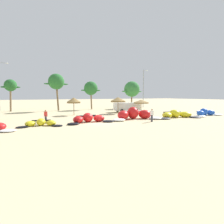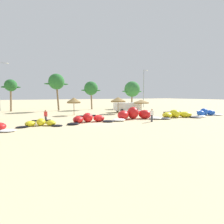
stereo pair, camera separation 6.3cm
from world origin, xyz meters
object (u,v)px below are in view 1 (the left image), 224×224
Objects in this scene: parked_van at (126,106)px; beach_umbrella_middle at (74,100)px; kite_center at (134,114)px; lamppost_west_center at (144,87)px; kite_right at (206,113)px; palm_center_right at (132,89)px; palm_left at (10,86)px; palm_center_left at (91,89)px; kite_right_of_center at (176,115)px; person_by_umbrellas at (46,117)px; person_near_kites at (152,115)px; kite_left_of_center at (89,119)px; palm_left_of_gap at (56,82)px; beach_umbrella_outermost at (141,102)px; kite_left at (41,123)px; beach_umbrella_near_palms at (118,100)px.

beach_umbrella_middle is at bearing -173.24° from parked_van.
kite_center is 26.33m from lamppost_west_center.
palm_center_right reaches higher than kite_right.
palm_center_left is at bearing -6.55° from palm_left.
kite_right_of_center is 4.49× the size of person_by_umbrellas.
person_near_kites is at bearing -107.03° from parked_van.
parked_van is 0.51× the size of lamppost_west_center.
kite_right_of_center reaches higher than kite_left_of_center.
palm_left is (-22.79, 22.60, 4.78)m from kite_right_of_center.
palm_left_of_gap is at bearing 95.79° from beach_umbrella_middle.
lamppost_west_center reaches higher than beach_umbrella_outermost.
palm_left_of_gap is 1.15× the size of palm_center_right.
palm_left_of_gap is at bearing 76.04° from kite_left.
beach_umbrella_outermost is at bearing 1.84° from beach_umbrella_near_palms.
palm_left_of_gap is (4.23, 18.23, 5.36)m from person_by_umbrellas.
palm_center_left is (-0.11, 22.65, 4.08)m from person_near_kites.
beach_umbrella_near_palms is at bearing -51.08° from palm_left_of_gap.
palm_left_of_gap is at bearing 110.86° from kite_center.
kite_center is 13.02m from kite_right.
beach_umbrella_outermost reaches higher than kite_left_of_center.
person_by_umbrellas is at bearing -145.31° from lamppost_west_center.
beach_umbrella_outermost is 0.46× the size of palm_center_left.
person_near_kites is 1.00× the size of person_by_umbrellas.
palm_center_right is at bearing 46.40° from kite_left_of_center.
kite_left_of_center reaches higher than kite_left.
person_near_kites is 0.16× the size of lamppost_west_center.
beach_umbrella_near_palms is 5.26m from beach_umbrella_outermost.
parked_van is 0.76× the size of palm_center_right.
person_near_kites is at bearing -12.15° from kite_left.
beach_umbrella_middle is at bearing -122.52° from palm_center_left.
palm_left_of_gap is at bearing 91.92° from kite_left_of_center.
lamppost_west_center is at bearing 81.88° from kite_right.
parked_van is (-1.98, 11.39, 0.65)m from kite_right_of_center.
palm_center_right reaches higher than parked_van.
kite_right_of_center is at bearing -44.77° from palm_left.
palm_left_of_gap reaches higher than person_by_umbrellas.
parked_van is at bearing 28.90° from person_by_umbrellas.
kite_left_of_center is 3.85× the size of person_near_kites.
lamppost_west_center is (28.35, 20.74, 5.33)m from kite_left.
person_by_umbrellas is 0.25× the size of palm_center_left.
palm_center_right is at bearing 29.49° from beach_umbrella_middle.
beach_umbrella_near_palms is 19.05m from lamppost_west_center.
kite_left is 0.61× the size of palm_left_of_gap.
kite_center reaches higher than kite_left_of_center.
parked_van is at bearing -127.60° from palm_center_right.
kite_left_of_center is 2.10× the size of beach_umbrella_middle.
person_by_umbrellas is 0.23× the size of palm_center_right.
person_near_kites is at bearing -171.66° from kite_right.
palm_center_left is at bearing -176.85° from lamppost_west_center.
kite_right is at bearing -54.28° from parked_van.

